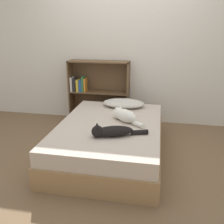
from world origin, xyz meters
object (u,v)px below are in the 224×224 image
pillow (124,103)px  bookshelf (97,90)px  cat_light (124,115)px  cat_dark (112,131)px  bed (110,139)px

pillow → bookshelf: (-0.53, 0.48, 0.05)m
pillow → bookshelf: size_ratio=0.60×
cat_light → bookshelf: (-0.62, 1.05, 0.03)m
cat_dark → pillow: bearing=-107.8°
cat_light → bed: bearing=73.0°
bed → cat_dark: bearing=-76.1°
bed → pillow: (0.07, 0.69, 0.27)m
bed → cat_dark: cat_dark is taller
pillow → bed: bearing=-95.9°
pillow → bookshelf: bearing=137.8°
pillow → cat_light: cat_light is taller
bookshelf → cat_dark: bearing=-70.4°
bed → pillow: 0.74m
pillow → bookshelf: 0.71m
cat_light → cat_dark: cat_light is taller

